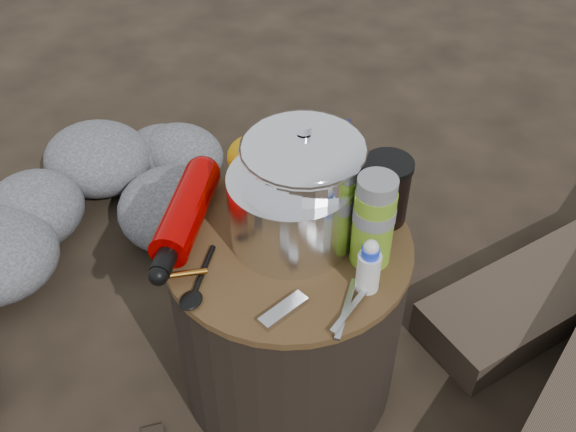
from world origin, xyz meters
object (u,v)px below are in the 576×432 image
at_px(thermos, 373,221).
at_px(fuel_bottle, 186,211).
at_px(camping_pot, 303,181).
at_px(stump, 288,316).
at_px(travel_mug, 386,191).

bearing_deg(thermos, fuel_bottle, -169.74).
bearing_deg(fuel_bottle, camping_pot, 9.83).
distance_m(stump, fuel_bottle, 0.31).
xyz_separation_m(stump, travel_mug, (0.13, 0.14, 0.27)).
relative_size(camping_pot, fuel_bottle, 0.73).
bearing_deg(travel_mug, stump, -134.27).
bearing_deg(stump, travel_mug, 45.73).
height_order(fuel_bottle, travel_mug, travel_mug).
relative_size(fuel_bottle, travel_mug, 2.28).
relative_size(stump, camping_pot, 2.11).
xyz_separation_m(thermos, travel_mug, (-0.01, 0.11, -0.02)).
bearing_deg(camping_pot, fuel_bottle, -155.59).
relative_size(camping_pot, travel_mug, 1.66).
bearing_deg(travel_mug, fuel_bottle, -151.66).
distance_m(fuel_bottle, travel_mug, 0.37).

